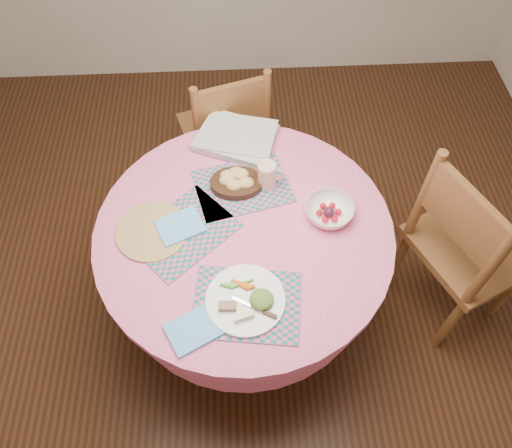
# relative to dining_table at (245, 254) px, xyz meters

# --- Properties ---
(ground) EXTENTS (4.00, 4.00, 0.00)m
(ground) POSITION_rel_dining_table_xyz_m (0.00, 0.00, -0.56)
(ground) COLOR #331C0F
(ground) RESTS_ON ground
(room_envelope) EXTENTS (4.01, 4.01, 2.71)m
(room_envelope) POSITION_rel_dining_table_xyz_m (0.00, 0.00, 1.16)
(room_envelope) COLOR silver
(room_envelope) RESTS_ON ground
(dining_table) EXTENTS (1.24, 1.24, 0.75)m
(dining_table) POSITION_rel_dining_table_xyz_m (0.00, 0.00, 0.00)
(dining_table) COLOR pink
(dining_table) RESTS_ON ground
(chair_right) EXTENTS (0.62, 0.64, 1.05)m
(chair_right) POSITION_rel_dining_table_xyz_m (0.99, -0.01, -0.01)
(chair_right) COLOR brown
(chair_right) RESTS_ON ground
(chair_back) EXTENTS (0.54, 0.53, 0.95)m
(chair_back) POSITION_rel_dining_table_xyz_m (-0.07, 0.82, -0.06)
(chair_back) COLOR brown
(chair_back) RESTS_ON ground
(placemat_front) EXTENTS (0.44, 0.35, 0.01)m
(placemat_front) POSITION_rel_dining_table_xyz_m (-0.00, -0.34, 0.20)
(placemat_front) COLOR #136E6F
(placemat_front) RESTS_ON dining_table
(placemat_left) EXTENTS (0.50, 0.49, 0.01)m
(placemat_left) POSITION_rel_dining_table_xyz_m (-0.25, -0.00, 0.20)
(placemat_left) COLOR #136E6F
(placemat_left) RESTS_ON dining_table
(placemat_back) EXTENTS (0.46, 0.39, 0.01)m
(placemat_back) POSITION_rel_dining_table_xyz_m (0.00, 0.22, 0.20)
(placemat_back) COLOR #136E6F
(placemat_back) RESTS_ON dining_table
(wicker_trivet) EXTENTS (0.30, 0.30, 0.01)m
(wicker_trivet) POSITION_rel_dining_table_xyz_m (-0.37, 0.00, 0.20)
(wicker_trivet) COLOR #A98549
(wicker_trivet) RESTS_ON dining_table
(napkin_near) EXTENTS (0.22, 0.21, 0.01)m
(napkin_near) POSITION_rel_dining_table_xyz_m (-0.20, -0.44, 0.20)
(napkin_near) COLOR #60B0F8
(napkin_near) RESTS_ON dining_table
(napkin_far) EXTENTS (0.22, 0.20, 0.01)m
(napkin_far) POSITION_rel_dining_table_xyz_m (-0.26, 0.02, 0.21)
(napkin_far) COLOR #60B0F8
(napkin_far) RESTS_ON placemat_left
(dinner_plate) EXTENTS (0.30, 0.30, 0.05)m
(dinner_plate) POSITION_rel_dining_table_xyz_m (-0.00, -0.34, 0.22)
(dinner_plate) COLOR white
(dinner_plate) RESTS_ON placemat_front
(bread_bowl) EXTENTS (0.23, 0.23, 0.08)m
(bread_bowl) POSITION_rel_dining_table_xyz_m (-0.02, 0.23, 0.23)
(bread_bowl) COLOR black
(bread_bowl) RESTS_ON placemat_back
(latte_mug) EXTENTS (0.12, 0.08, 0.12)m
(latte_mug) POSITION_rel_dining_table_xyz_m (0.11, 0.23, 0.26)
(latte_mug) COLOR beige
(latte_mug) RESTS_ON placemat_back
(fruit_bowl) EXTENTS (0.25, 0.25, 0.06)m
(fruit_bowl) POSITION_rel_dining_table_xyz_m (0.36, 0.05, 0.23)
(fruit_bowl) COLOR white
(fruit_bowl) RESTS_ON dining_table
(newspaper_stack) EXTENTS (0.42, 0.38, 0.04)m
(newspaper_stack) POSITION_rel_dining_table_xyz_m (-0.02, 0.50, 0.22)
(newspaper_stack) COLOR silver
(newspaper_stack) RESTS_ON dining_table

